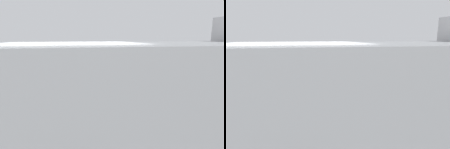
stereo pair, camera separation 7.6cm
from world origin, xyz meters
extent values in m
cube|color=#99968E|center=(0.00, 6.50, 0.07)|extent=(36.00, 5.00, 0.15)
cylinder|color=red|center=(-0.83, 4.83, 0.49)|extent=(0.19, 0.19, 0.68)
sphere|color=red|center=(-0.83, 4.83, 0.89)|extent=(0.22, 0.22, 0.22)
cylinder|color=red|center=(-0.83, 4.66, 0.57)|extent=(0.09, 0.15, 0.09)
cylinder|color=red|center=(-0.83, 5.00, 0.57)|extent=(0.09, 0.15, 0.09)
cylinder|color=red|center=(-0.83, 4.66, 0.49)|extent=(0.10, 0.15, 0.10)
torus|color=black|center=(-1.00, 4.69, 0.74)|extent=(1.22, 0.75, 1.17)
cube|color=slate|center=(1.10, -0.72, 1.60)|extent=(4.87, 2.63, 1.60)
cube|color=black|center=(2.20, -0.75, 0.67)|extent=(7.02, 1.10, 0.24)
cylinder|color=black|center=(-0.07, 0.56, 0.55)|extent=(1.11, 0.33, 1.10)
camera|label=1|loc=(-0.19, -3.97, 2.51)|focal=31.02mm
camera|label=2|loc=(-0.12, -3.99, 2.51)|focal=31.02mm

